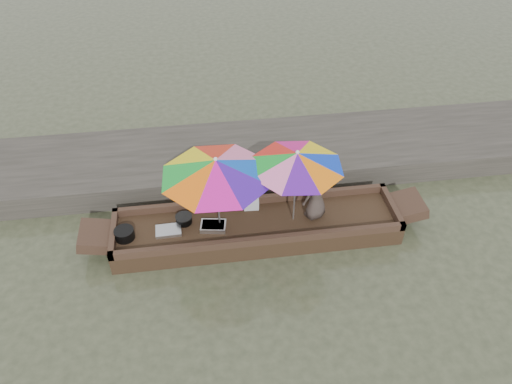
{
  "coord_description": "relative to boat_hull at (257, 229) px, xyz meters",
  "views": [
    {
      "loc": [
        -0.95,
        -6.61,
        6.71
      ],
      "look_at": [
        0.0,
        0.1,
        1.0
      ],
      "focal_mm": 35.0,
      "sensor_mm": 36.0,
      "label": 1
    }
  ],
  "objects": [
    {
      "name": "charcoal_grill",
      "position": [
        -1.33,
        0.19,
        0.24
      ],
      "size": [
        0.29,
        0.29,
        0.14
      ],
      "primitive_type": "cylinder",
      "color": "black",
      "rests_on": "boat_hull"
    },
    {
      "name": "supply_bag",
      "position": [
        -0.05,
        0.44,
        0.3
      ],
      "size": [
        0.29,
        0.23,
        0.26
      ],
      "primitive_type": "cube",
      "rotation": [
        0.0,
        0.0,
        -0.05
      ],
      "color": "silver",
      "rests_on": "boat_hull"
    },
    {
      "name": "tray_scallop",
      "position": [
        -1.61,
        -0.02,
        0.21
      ],
      "size": [
        0.46,
        0.33,
        0.06
      ],
      "primitive_type": "cube",
      "rotation": [
        0.0,
        0.0,
        0.02
      ],
      "color": "silver",
      "rests_on": "boat_hull"
    },
    {
      "name": "water",
      "position": [
        0.0,
        0.0,
        -0.17
      ],
      "size": [
        80.0,
        80.0,
        0.0
      ],
      "primitive_type": "plane",
      "color": "#363B27",
      "rests_on": "ground"
    },
    {
      "name": "dock",
      "position": [
        0.0,
        2.2,
        0.08
      ],
      "size": [
        22.0,
        2.2,
        0.5
      ],
      "primitive_type": "cube",
      "color": "#2D2B26",
      "rests_on": "ground"
    },
    {
      "name": "vendor",
      "position": [
        1.09,
        0.04,
        0.73
      ],
      "size": [
        0.65,
        0.59,
        1.11
      ],
      "primitive_type": "imported",
      "rotation": [
        0.0,
        0.0,
        3.72
      ],
      "color": "#3D332E",
      "rests_on": "boat_hull"
    },
    {
      "name": "umbrella_bow",
      "position": [
        -0.68,
        0.0,
        0.95
      ],
      "size": [
        2.5,
        2.5,
        1.55
      ],
      "primitive_type": null,
      "rotation": [
        0.0,
        0.0,
        0.35
      ],
      "color": "pink",
      "rests_on": "boat_hull"
    },
    {
      "name": "boat_hull",
      "position": [
        0.0,
        0.0,
        0.0
      ],
      "size": [
        5.27,
        1.2,
        0.35
      ],
      "primitive_type": "cube",
      "color": "black",
      "rests_on": "water"
    },
    {
      "name": "cooking_pot",
      "position": [
        -2.38,
        -0.06,
        0.27
      ],
      "size": [
        0.35,
        0.35,
        0.19
      ],
      "primitive_type": "cylinder",
      "color": "black",
      "rests_on": "boat_hull"
    },
    {
      "name": "tray_crayfish",
      "position": [
        -0.8,
        -0.03,
        0.22
      ],
      "size": [
        0.5,
        0.39,
        0.09
      ],
      "primitive_type": "cube",
      "rotation": [
        0.0,
        0.0,
        -0.17
      ],
      "color": "silver",
      "rests_on": "boat_hull"
    },
    {
      "name": "umbrella_stern",
      "position": [
        0.69,
        0.0,
        0.95
      ],
      "size": [
        2.06,
        2.06,
        1.55
      ],
      "primitive_type": null,
      "rotation": [
        0.0,
        0.0,
        0.29
      ],
      "color": "yellow",
      "rests_on": "boat_hull"
    }
  ]
}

